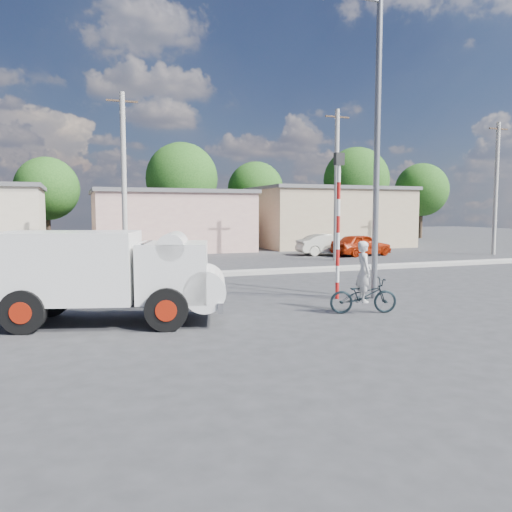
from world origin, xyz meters
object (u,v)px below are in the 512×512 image
object	(u,v)px
traffic_pole	(338,213)
streetlight	(373,132)
bicycle	(363,296)
car_red	(361,245)
truck	(112,273)
car_cream	(329,245)
cyclist	(363,283)

from	to	relation	value
traffic_pole	streetlight	distance (m)	2.56
bicycle	car_red	size ratio (longest dim) A/B	0.46
traffic_pole	truck	bearing A→B (deg)	-170.76
truck	car_cream	xyz separation A→B (m)	(13.73, 14.75, -0.57)
car_red	streetlight	distance (m)	15.58
car_cream	streetlight	distance (m)	15.87
truck	car_red	bearing A→B (deg)	57.14
cyclist	traffic_pole	distance (m)	2.83
truck	car_cream	distance (m)	20.16
bicycle	streetlight	size ratio (longest dim) A/B	0.20
bicycle	car_cream	size ratio (longest dim) A/B	0.46
bicycle	streetlight	xyz separation A→B (m)	(1.38, 1.84, 4.50)
cyclist	car_cream	world-z (taller)	cyclist
bicycle	car_red	xyz separation A→B (m)	(9.12, 14.66, 0.19)
truck	cyclist	size ratio (longest dim) A/B	3.52
car_cream	car_red	size ratio (longest dim) A/B	1.01
cyclist	car_red	size ratio (longest dim) A/B	0.41
traffic_pole	streetlight	world-z (taller)	streetlight
bicycle	cyclist	distance (m)	0.33
traffic_pole	cyclist	bearing A→B (deg)	-101.68
bicycle	car_red	distance (m)	17.26
truck	bicycle	size ratio (longest dim) A/B	3.16
bicycle	car_cream	bearing A→B (deg)	-10.79
truck	cyclist	xyz separation A→B (m)	(6.18, -1.06, -0.41)
bicycle	traffic_pole	world-z (taller)	traffic_pole
bicycle	car_cream	world-z (taller)	car_cream
traffic_pole	bicycle	bearing A→B (deg)	-101.68
truck	car_red	xyz separation A→B (m)	(15.30, 13.60, -0.55)
truck	car_cream	size ratio (longest dim) A/B	1.44
bicycle	streetlight	world-z (taller)	streetlight
car_red	traffic_pole	xyz separation A→B (m)	(-8.68, -12.52, 1.94)
cyclist	car_cream	xyz separation A→B (m)	(7.55, 15.81, -0.15)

